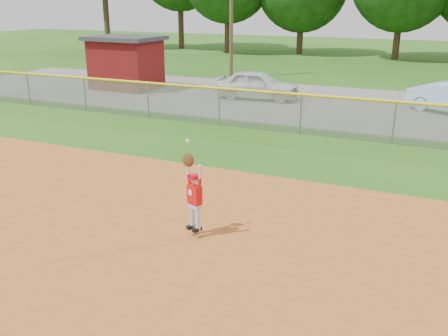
{
  "coord_description": "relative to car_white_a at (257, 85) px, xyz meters",
  "views": [
    {
      "loc": [
        4.83,
        -7.81,
        4.84
      ],
      "look_at": [
        0.34,
        2.23,
        1.1
      ],
      "focal_mm": 40.0,
      "sensor_mm": 36.0,
      "label": 1
    }
  ],
  "objects": [
    {
      "name": "power_lines",
      "position": [
        4.89,
        6.24,
        3.93
      ],
      "size": [
        19.4,
        0.24,
        9.0
      ],
      "color": "#4C3823",
      "rests_on": "ground"
    },
    {
      "name": "ballplayer",
      "position": [
        4.2,
        -15.02,
        0.26
      ],
      "size": [
        0.54,
        0.35,
        1.95
      ],
      "color": "silver",
      "rests_on": "ground"
    },
    {
      "name": "clay_infield",
      "position": [
        3.89,
        -18.76,
        -0.73
      ],
      "size": [
        24.0,
        16.0,
        0.04
      ],
      "primitive_type": "cube",
      "color": "#A4541D",
      "rests_on": "ground"
    },
    {
      "name": "car_white_a",
      "position": [
        0.0,
        0.0,
        0.0
      ],
      "size": [
        4.35,
        2.1,
        1.43
      ],
      "primitive_type": "imported",
      "rotation": [
        0.0,
        0.0,
        1.67
      ],
      "color": "silver",
      "rests_on": "parking_strip"
    },
    {
      "name": "utility_shed",
      "position": [
        -7.79,
        -0.06,
        0.74
      ],
      "size": [
        3.98,
        3.15,
        2.9
      ],
      "color": "#550D0C",
      "rests_on": "ground"
    },
    {
      "name": "outfield_fence",
      "position": [
        3.89,
        -5.76,
        0.14
      ],
      "size": [
        40.06,
        0.1,
        1.55
      ],
      "color": "gray",
      "rests_on": "ground"
    },
    {
      "name": "parking_strip",
      "position": [
        3.89,
        0.24,
        -0.73
      ],
      "size": [
        44.0,
        10.0,
        0.03
      ],
      "primitive_type": "cube",
      "color": "#65635F",
      "rests_on": "ground"
    },
    {
      "name": "ground",
      "position": [
        3.89,
        -15.76,
        -0.75
      ],
      "size": [
        120.0,
        120.0,
        0.0
      ],
      "primitive_type": "plane",
      "color": "#265713",
      "rests_on": "ground"
    }
  ]
}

